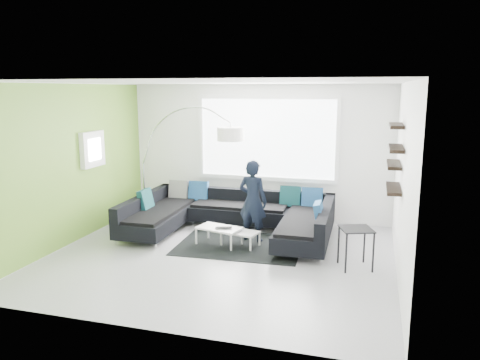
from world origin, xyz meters
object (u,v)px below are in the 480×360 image
object	(u,v)px
sectional_sofa	(230,218)
person	(253,201)
arc_lamp	(143,164)
side_table	(355,248)
coffee_table	(230,237)
laptop	(224,229)

from	to	relation	value
sectional_sofa	person	size ratio (longest dim) A/B	2.53
person	sectional_sofa	bearing A→B (deg)	-5.78
arc_lamp	side_table	size ratio (longest dim) A/B	3.77
coffee_table	side_table	world-z (taller)	side_table
arc_lamp	person	xyz separation A→B (m)	(2.53, -0.74, -0.45)
person	laptop	size ratio (longest dim) A/B	4.47
person	coffee_table	bearing A→B (deg)	61.09
side_table	laptop	size ratio (longest dim) A/B	1.91
person	laptop	xyz separation A→B (m)	(-0.39, -0.48, -0.41)
laptop	sectional_sofa	bearing A→B (deg)	80.28
side_table	coffee_table	bearing A→B (deg)	167.92
person	laptop	bearing A→B (deg)	62.74
sectional_sofa	coffee_table	bearing A→B (deg)	-74.39
arc_lamp	laptop	bearing A→B (deg)	-23.19
arc_lamp	side_table	xyz separation A→B (m)	(4.37, -1.57, -0.87)
coffee_table	arc_lamp	world-z (taller)	arc_lamp
arc_lamp	person	size ratio (longest dim) A/B	1.61
person	arc_lamp	bearing A→B (deg)	-4.30
sectional_sofa	laptop	world-z (taller)	sectional_sofa
arc_lamp	coffee_table	bearing A→B (deg)	-20.14
coffee_table	person	world-z (taller)	person
sectional_sofa	laptop	size ratio (longest dim) A/B	11.29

